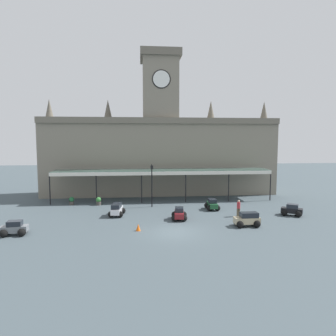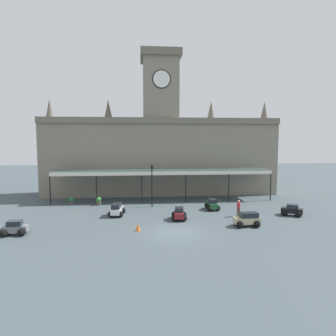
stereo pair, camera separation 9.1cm
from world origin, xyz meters
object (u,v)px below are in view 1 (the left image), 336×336
(pedestrian_crossing_forecourt, at_px, (239,207))
(car_grey_sedan, at_px, (14,229))
(car_beige_estate, at_px, (247,220))
(victorian_lamppost, at_px, (152,181))
(car_green_sedan, at_px, (212,205))
(car_white_estate, at_px, (117,210))
(car_maroon_sedan, at_px, (179,214))
(planter_near_kerb, at_px, (72,201))
(planter_forecourt_centre, at_px, (98,201))
(car_black_sedan, at_px, (292,211))
(traffic_cone, at_px, (138,227))

(pedestrian_crossing_forecourt, bearing_deg, car_grey_sedan, -168.27)
(car_beige_estate, distance_m, victorian_lamppost, 12.15)
(car_green_sedan, height_order, car_white_estate, car_white_estate)
(pedestrian_crossing_forecourt, relative_size, victorian_lamppost, 0.34)
(car_maroon_sedan, height_order, car_grey_sedan, same)
(car_white_estate, distance_m, planter_near_kerb, 8.07)
(pedestrian_crossing_forecourt, xyz_separation_m, planter_forecourt_centre, (-14.83, 6.60, -0.42))
(car_black_sedan, distance_m, traffic_cone, 16.07)
(car_green_sedan, bearing_deg, car_grey_sedan, -158.05)
(car_grey_sedan, xyz_separation_m, traffic_cone, (10.01, 0.24, -0.20))
(car_green_sedan, distance_m, victorian_lamppost, 7.36)
(car_white_estate, bearing_deg, pedestrian_crossing_forecourt, -6.49)
(car_black_sedan, bearing_deg, pedestrian_crossing_forecourt, 178.04)
(traffic_cone, bearing_deg, car_green_sedan, 40.99)
(pedestrian_crossing_forecourt, height_order, victorian_lamppost, victorian_lamppost)
(car_green_sedan, relative_size, pedestrian_crossing_forecourt, 1.24)
(car_black_sedan, bearing_deg, car_maroon_sedan, -177.67)
(car_beige_estate, xyz_separation_m, car_grey_sedan, (-19.71, -0.67, -0.06))
(car_white_estate, xyz_separation_m, planter_forecourt_centre, (-2.55, 5.21, -0.07))
(car_green_sedan, height_order, victorian_lamppost, victorian_lamppost)
(victorian_lamppost, xyz_separation_m, planter_forecourt_centre, (-6.28, 1.48, -2.58))
(traffic_cone, distance_m, planter_forecourt_centre, 11.55)
(car_white_estate, height_order, car_grey_sedan, car_white_estate)
(car_black_sedan, xyz_separation_m, car_white_estate, (-17.83, 1.59, 0.06))
(car_white_estate, relative_size, planter_near_kerb, 2.43)
(car_white_estate, xyz_separation_m, victorian_lamppost, (3.73, 3.73, 2.50))
(car_grey_sedan, height_order, planter_forecourt_centre, car_grey_sedan)
(car_black_sedan, relative_size, car_maroon_sedan, 1.05)
(pedestrian_crossing_forecourt, height_order, planter_near_kerb, pedestrian_crossing_forecourt)
(car_grey_sedan, bearing_deg, planter_forecourt_centre, 64.00)
(car_beige_estate, distance_m, pedestrian_crossing_forecourt, 3.54)
(car_grey_sedan, relative_size, traffic_cone, 3.52)
(car_black_sedan, relative_size, victorian_lamppost, 0.46)
(car_maroon_sedan, distance_m, car_grey_sedan, 14.38)
(pedestrian_crossing_forecourt, bearing_deg, car_green_sedan, 121.73)
(car_beige_estate, height_order, pedestrian_crossing_forecourt, pedestrian_crossing_forecourt)
(car_maroon_sedan, xyz_separation_m, planter_forecourt_centre, (-8.69, 7.27, -0.01))
(car_beige_estate, distance_m, traffic_cone, 9.72)
(car_green_sedan, bearing_deg, traffic_cone, -139.01)
(car_black_sedan, height_order, pedestrian_crossing_forecourt, pedestrian_crossing_forecourt)
(car_black_sedan, relative_size, planter_near_kerb, 2.35)
(car_white_estate, relative_size, car_beige_estate, 1.03)
(car_beige_estate, height_order, car_grey_sedan, car_beige_estate)
(car_white_estate, bearing_deg, planter_near_kerb, 135.49)
(car_white_estate, bearing_deg, car_grey_sedan, -144.50)
(car_maroon_sedan, xyz_separation_m, victorian_lamppost, (-2.41, 5.79, 2.56))
(car_white_estate, distance_m, planter_forecourt_centre, 5.80)
(car_black_sedan, height_order, car_green_sedan, same)
(car_green_sedan, height_order, car_beige_estate, car_beige_estate)
(car_white_estate, height_order, traffic_cone, car_white_estate)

